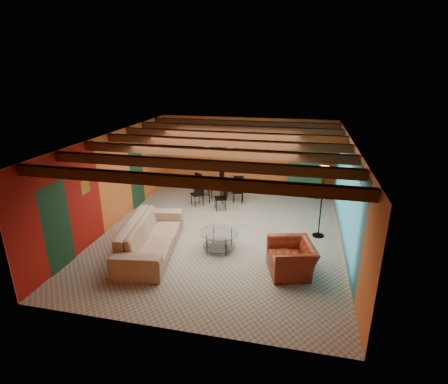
% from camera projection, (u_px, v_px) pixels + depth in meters
% --- Properties ---
extents(room, '(6.52, 8.01, 2.71)m').
position_uv_depth(room, '(223.00, 150.00, 9.23)').
color(room, gray).
rests_on(room, ground).
extents(sofa, '(1.57, 3.03, 0.84)m').
position_uv_depth(sofa, '(151.00, 236.00, 8.78)').
color(sofa, '#9A7863').
rests_on(sofa, ground).
extents(armchair, '(1.23, 1.32, 0.71)m').
position_uv_depth(armchair, '(291.00, 258.00, 7.90)').
color(armchair, maroon).
rests_on(armchair, ground).
extents(coffee_table, '(1.07, 1.07, 0.51)m').
position_uv_depth(coffee_table, '(219.00, 240.00, 8.92)').
color(coffee_table, white).
rests_on(coffee_table, ground).
extents(dining_table, '(1.92, 1.92, 0.92)m').
position_uv_depth(dining_table, '(217.00, 189.00, 12.05)').
color(dining_table, white).
rests_on(dining_table, ground).
extents(armoire, '(1.18, 0.70, 1.96)m').
position_uv_depth(armoire, '(305.00, 169.00, 12.54)').
color(armoire, brown).
rests_on(armoire, ground).
extents(floor_lamp, '(0.42, 0.42, 1.99)m').
position_uv_depth(floor_lamp, '(321.00, 203.00, 9.38)').
color(floor_lamp, black).
rests_on(floor_lamp, ground).
extents(ceiling_fan, '(1.50, 1.50, 0.44)m').
position_uv_depth(ceiling_fan, '(222.00, 151.00, 9.13)').
color(ceiling_fan, '#472614').
rests_on(ceiling_fan, ceiling).
extents(painting, '(1.05, 0.03, 0.65)m').
position_uv_depth(painting, '(223.00, 145.00, 13.19)').
color(painting, black).
rests_on(painting, wall_back).
extents(potted_plant, '(0.41, 0.35, 0.45)m').
position_uv_depth(potted_plant, '(308.00, 136.00, 12.13)').
color(potted_plant, '#26661E').
rests_on(potted_plant, armoire).
extents(vase, '(0.22, 0.22, 0.18)m').
position_uv_depth(vase, '(217.00, 174.00, 11.86)').
color(vase, orange).
rests_on(vase, dining_table).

